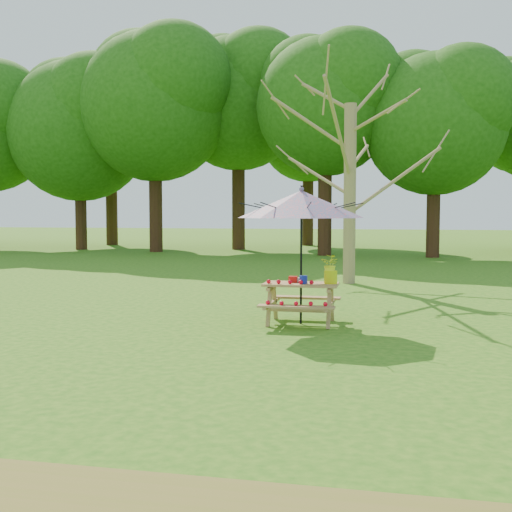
% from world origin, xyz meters
% --- Properties ---
extents(treeline, '(60.00, 12.00, 16.00)m').
position_xyz_m(treeline, '(0.00, 22.00, 8.00)').
color(treeline, '#1C510E').
rests_on(treeline, ground).
extents(bare_tree, '(5.52, 5.52, 10.51)m').
position_xyz_m(bare_tree, '(3.34, 10.07, 6.38)').
color(bare_tree, '#997F53').
rests_on(bare_tree, ground).
extents(picnic_table, '(1.20, 1.32, 0.67)m').
position_xyz_m(picnic_table, '(2.95, 3.94, 0.33)').
color(picnic_table, '#A06A48').
rests_on(picnic_table, ground).
extents(patio_umbrella, '(2.53, 2.53, 2.25)m').
position_xyz_m(patio_umbrella, '(2.95, 3.95, 1.95)').
color(patio_umbrella, black).
rests_on(patio_umbrella, ground).
extents(produce_bins, '(0.33, 0.36, 0.13)m').
position_xyz_m(produce_bins, '(2.91, 3.97, 0.72)').
color(produce_bins, red).
rests_on(produce_bins, picnic_table).
extents(tomatoes_row, '(0.77, 0.13, 0.07)m').
position_xyz_m(tomatoes_row, '(2.80, 3.77, 0.71)').
color(tomatoes_row, red).
rests_on(tomatoes_row, picnic_table).
extents(flower_bucket, '(0.36, 0.34, 0.47)m').
position_xyz_m(flower_bucket, '(3.43, 3.96, 0.92)').
color(flower_bucket, '#D7DB0B').
rests_on(flower_bucket, picnic_table).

